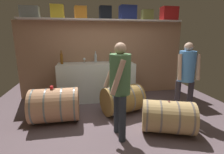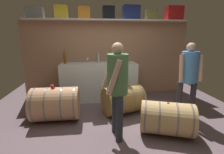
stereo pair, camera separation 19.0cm
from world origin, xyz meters
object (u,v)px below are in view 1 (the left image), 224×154
Objects in this scene: wine_barrel_flank at (168,117)px; winemaker_pouring at (120,81)px; work_cabinet at (96,81)px; toolcase_red at (169,14)px; wine_glass at (84,59)px; wine_bottle_amber at (62,58)px; visitor_tasting at (186,72)px; toolcase_black at (105,13)px; wine_bottle_clear at (96,57)px; wine_barrel_near at (55,105)px; wine_bottle_green at (111,58)px; tasting_cup at (52,87)px; toolcase_grey at (30,12)px; toolcase_navy at (128,13)px; toolcase_orange at (81,13)px; toolcase_olive at (147,15)px; wine_barrel_far at (122,99)px; toolcase_yellow at (57,12)px.

winemaker_pouring reaches higher than wine_barrel_flank.
toolcase_red is at bearing 6.72° from work_cabinet.
work_cabinet is 15.22× the size of wine_glass.
visitor_tasting is (2.54, -1.29, -0.18)m from wine_bottle_amber.
winemaker_pouring is (-0.09, -2.03, -1.25)m from toolcase_black.
toolcase_black is 2.42m from visitor_tasting.
wine_barrel_flank is at bearing -62.77° from wine_bottle_clear.
wine_barrel_near is 2.67m from visitor_tasting.
toolcase_red is 2.01m from wine_bottle_green.
wine_glass is (-0.67, 0.17, -0.04)m from wine_bottle_green.
winemaker_pouring reaches higher than tasting_cup.
toolcase_grey is 3.37× the size of wine_glass.
toolcase_grey is 3.54m from toolcase_red.
work_cabinet reaches higher than wine_barrel_flank.
toolcase_navy is 2.89m from wine_barrel_near.
visitor_tasting is (1.32, -1.27, -0.15)m from wine_bottle_green.
toolcase_orange is at bearing 133.17° from wine_glass.
toolcase_olive reaches higher than wine_bottle_amber.
wine_bottle_clear is at bearing 95.37° from wine_barrel_far.
toolcase_orange is 2.44m from winemaker_pouring.
wine_bottle_green is 1.83m from winemaker_pouring.
toolcase_grey is 1.66m from wine_glass.
toolcase_grey is 1.28× the size of wine_bottle_amber.
wine_barrel_near is at bearing 168.88° from wine_barrel_far.
toolcase_red is at bearing 0.28° from toolcase_grey.
toolcase_red reaches higher than toolcase_black.
visitor_tasting is at bearing -36.38° from work_cabinet.
winemaker_pouring is at bearing -133.72° from toolcase_red.
wine_bottle_amber is 1.14× the size of wine_bottle_clear.
visitor_tasting reaches higher than wine_glass.
toolcase_orange is at bearing 177.60° from toolcase_navy.
wine_barrel_flank is (0.66, -1.84, -0.80)m from wine_bottle_green.
wine_barrel_near is at bearing 4.93° from visitor_tasting.
wine_barrel_near is (-0.06, -1.11, -0.77)m from wine_bottle_amber.
wine_barrel_flank is (1.37, -2.06, -1.90)m from toolcase_orange.
visitor_tasting is (1.50, 0.54, -0.02)m from winemaker_pouring.
work_cabinet is 1.06m from wine_barrel_far.
visitor_tasting is at bearing 60.83° from wine_barrel_flank.
work_cabinet is at bearing -40.06° from toolcase_orange.
toolcase_navy reaches higher than toolcase_yellow.
toolcase_navy is 0.27× the size of winemaker_pouring.
toolcase_black reaches higher than wine_bottle_green.
tasting_cup is at bearing -179.28° from wine_barrel_near.
wine_bottle_green is (0.38, 0.02, 0.60)m from work_cabinet.
toolcase_yellow is 0.35× the size of wine_barrel_near.
winemaker_pouring is (1.09, -0.72, 0.61)m from wine_barrel_near.
wine_barrel_flank is at bearing -96.88° from winemaker_pouring.
toolcase_black reaches higher than visitor_tasting.
toolcase_black is 2.39m from winemaker_pouring.
wine_barrel_near is at bearing -115.95° from wine_glass.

